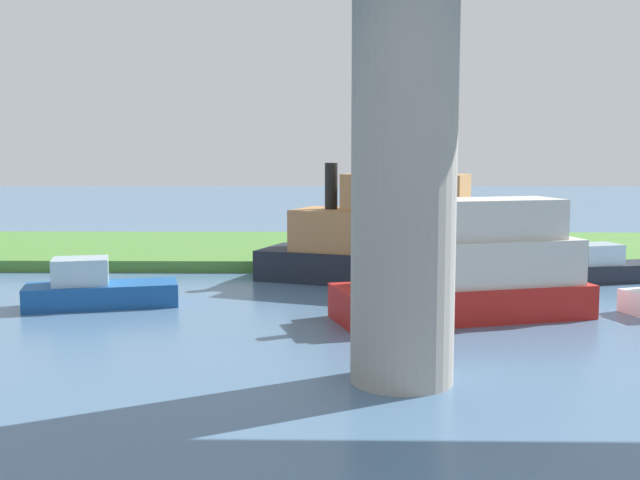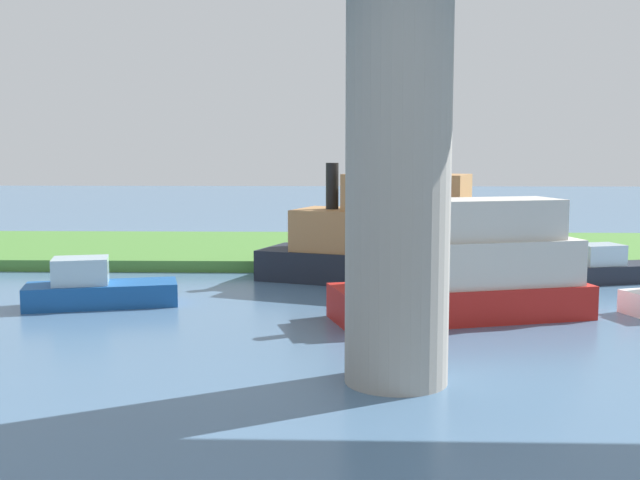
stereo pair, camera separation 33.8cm
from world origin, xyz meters
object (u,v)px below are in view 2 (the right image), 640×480
person_on_bank (378,236)px  skiff_small (470,270)px  mooring_post (533,250)px  motorboat_red (384,239)px  riverboat_paddlewheel (97,289)px  bridge_pylon (398,176)px  pontoon_yellow (609,268)px

person_on_bank → skiff_small: bearing=100.7°
mooring_post → skiff_small: (4.34, 9.96, 0.62)m
skiff_small → motorboat_red: 6.79m
skiff_small → riverboat_paddlewheel: bearing=-7.0°
riverboat_paddlewheel → motorboat_red: 11.06m
bridge_pylon → person_on_bank: 19.33m
mooring_post → motorboat_red: size_ratio=0.08×
riverboat_paddlewheel → motorboat_red: motorboat_red is taller
person_on_bank → mooring_post: size_ratio=1.82×
bridge_pylon → motorboat_red: (-0.39, -13.23, -2.91)m
bridge_pylon → riverboat_paddlewheel: bridge_pylon is taller
bridge_pylon → motorboat_red: size_ratio=0.96×
mooring_post → skiff_small: size_ratio=0.09×
skiff_small → motorboat_red: (2.35, -6.37, 0.24)m
bridge_pylon → skiff_small: bearing=-111.7°
bridge_pylon → riverboat_paddlewheel: 13.28m
bridge_pylon → person_on_bank: bridge_pylon is taller
skiff_small → pontoon_yellow: bearing=-133.9°
person_on_bank → riverboat_paddlewheel: (9.92, 10.65, -0.61)m
skiff_small → motorboat_red: size_ratio=0.86×
person_on_bank → motorboat_red: 5.81m
bridge_pylon → person_on_bank: bearing=-91.3°
bridge_pylon → skiff_small: (-2.73, -6.86, -3.15)m
bridge_pylon → pontoon_yellow: (-9.37, -13.75, -4.11)m
mooring_post → riverboat_paddlewheel: size_ratio=0.15×
person_on_bank → motorboat_red: (0.05, 5.78, 0.54)m
person_on_bank → mooring_post: bearing=161.7°
riverboat_paddlewheel → pontoon_yellow: bearing=-164.0°
riverboat_paddlewheel → person_on_bank: bearing=-132.9°
skiff_small → riverboat_paddlewheel: 12.34m
bridge_pylon → motorboat_red: bridge_pylon is taller
pontoon_yellow → mooring_post: bearing=-53.2°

